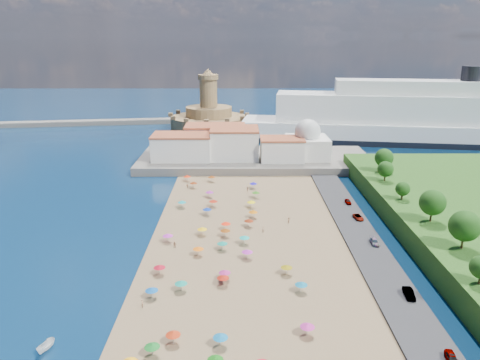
{
  "coord_description": "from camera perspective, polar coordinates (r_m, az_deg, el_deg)",
  "views": [
    {
      "loc": [
        3.67,
        -105.15,
        48.13
      ],
      "look_at": [
        4.0,
        25.0,
        8.0
      ],
      "focal_mm": 35.0,
      "sensor_mm": 36.0,
      "label": 1
    }
  ],
  "objects": [
    {
      "name": "ground",
      "position": [
        115.7,
        -1.97,
        -7.46
      ],
      "size": [
        700.0,
        700.0,
        0.0
      ],
      "primitive_type": "plane",
      "color": "#071938",
      "rests_on": "ground"
    },
    {
      "name": "terrace",
      "position": [
        184.26,
        1.83,
        2.47
      ],
      "size": [
        90.0,
        36.0,
        3.0
      ],
      "primitive_type": "cube",
      "color": "#59544C",
      "rests_on": "ground"
    },
    {
      "name": "jetty",
      "position": [
        218.82,
        -4.26,
        4.7
      ],
      "size": [
        18.0,
        70.0,
        2.4
      ],
      "primitive_type": "cube",
      "color": "#59544C",
      "rests_on": "ground"
    },
    {
      "name": "breakwater",
      "position": [
        285.93,
        -23.72,
        6.27
      ],
      "size": [
        199.03,
        34.77,
        2.6
      ],
      "primitive_type": "cube",
      "rotation": [
        0.0,
        0.0,
        0.14
      ],
      "color": "#59544C",
      "rests_on": "ground"
    },
    {
      "name": "waterfront_buildings",
      "position": [
        183.39,
        -2.25,
        4.44
      ],
      "size": [
        57.0,
        29.0,
        11.0
      ],
      "color": "silver",
      "rests_on": "terrace"
    },
    {
      "name": "domed_building",
      "position": [
        182.36,
        8.19,
        4.56
      ],
      "size": [
        16.0,
        16.0,
        15.0
      ],
      "color": "silver",
      "rests_on": "terrace"
    },
    {
      "name": "fortress",
      "position": [
        247.15,
        -3.81,
        7.44
      ],
      "size": [
        40.0,
        40.0,
        32.4
      ],
      "color": "#99764C",
      "rests_on": "ground"
    },
    {
      "name": "cruise_ship",
      "position": [
        233.56,
        20.68,
        6.77
      ],
      "size": [
        164.03,
        47.02,
        35.48
      ],
      "color": "black",
      "rests_on": "ground"
    },
    {
      "name": "beach_parasols",
      "position": [
        105.56,
        -2.71,
        -8.71
      ],
      "size": [
        32.43,
        114.99,
        2.2
      ],
      "color": "gray",
      "rests_on": "beach"
    },
    {
      "name": "beachgoers",
      "position": [
        115.3,
        -1.71,
        -6.94
      ],
      "size": [
        35.34,
        95.62,
        1.81
      ],
      "color": "tan",
      "rests_on": "beach"
    },
    {
      "name": "parked_cars",
      "position": [
        112.27,
        16.78,
        -8.28
      ],
      "size": [
        2.59,
        74.25,
        1.44
      ],
      "color": "gray",
      "rests_on": "promenade"
    },
    {
      "name": "hillside_trees",
      "position": [
        114.03,
        23.42,
        -3.69
      ],
      "size": [
        9.13,
        108.08,
        8.23
      ],
      "color": "#382314",
      "rests_on": "hillside"
    }
  ]
}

